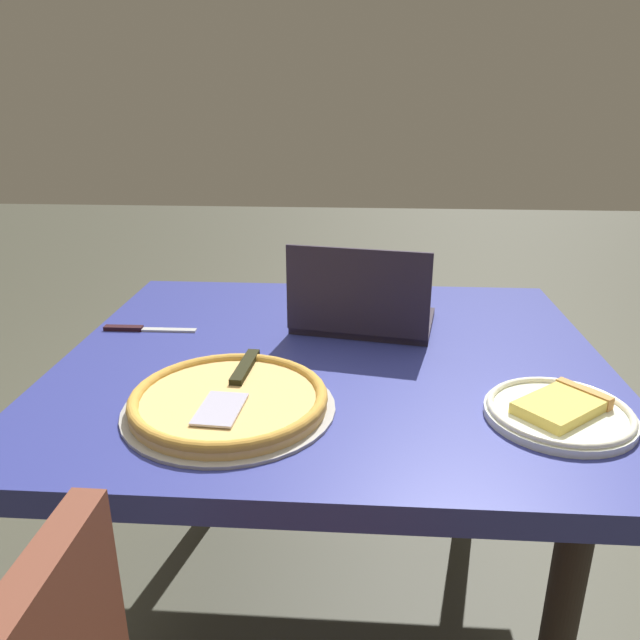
{
  "coord_description": "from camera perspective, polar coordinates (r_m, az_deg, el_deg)",
  "views": [
    {
      "loc": [
        -0.05,
        1.2,
        1.26
      ],
      "look_at": [
        0.03,
        -0.07,
        0.78
      ],
      "focal_mm": 34.0,
      "sensor_mm": 36.0,
      "label": 1
    }
  ],
  "objects": [
    {
      "name": "laptop",
      "position": [
        1.43,
        4.01,
        0.79
      ],
      "size": [
        0.36,
        0.28,
        0.21
      ],
      "color": "#251E2B",
      "rests_on": "dining_table"
    },
    {
      "name": "dining_table",
      "position": [
        1.34,
        1.26,
        -6.17
      ],
      "size": [
        1.15,
        1.02,
        0.73
      ],
      "color": "navy",
      "rests_on": "ground_plane"
    },
    {
      "name": "ground_plane",
      "position": [
        1.74,
        1.07,
        -25.96
      ],
      "size": [
        12.0,
        12.0,
        0.0
      ],
      "primitive_type": "plane",
      "color": "#434336"
    },
    {
      "name": "pizza_plate",
      "position": [
        1.13,
        21.64,
        -7.98
      ],
      "size": [
        0.25,
        0.25,
        0.04
      ],
      "color": "white",
      "rests_on": "dining_table"
    },
    {
      "name": "pizza_tray",
      "position": [
        1.09,
        -8.54,
        -7.45
      ],
      "size": [
        0.38,
        0.38,
        0.04
      ],
      "color": "#A2A09C",
      "rests_on": "dining_table"
    },
    {
      "name": "table_knife",
      "position": [
        1.5,
        -16.53,
        -0.8
      ],
      "size": [
        0.22,
        0.02,
        0.01
      ],
      "color": "#B5B7B8",
      "rests_on": "dining_table"
    }
  ]
}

